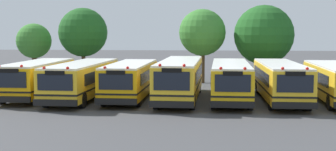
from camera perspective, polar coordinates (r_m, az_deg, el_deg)
The scene contains 12 objects.
ground_plane at distance 30.10m, azimuth 1.53°, elevation -3.05°, with size 160.00×160.00×0.00m, color #424244.
school_bus_0 at distance 32.27m, azimuth -16.15°, elevation -0.26°, with size 2.70×9.31×2.57m.
school_bus_1 at distance 30.83m, azimuth -10.75°, elevation -0.41°, with size 2.73×10.51×2.56m.
school_bus_2 at distance 30.27m, azimuth -4.77°, elevation -0.46°, with size 2.54×9.32×2.54m.
school_bus_3 at distance 29.92m, azimuth 1.55°, elevation -0.30°, with size 2.70×10.91×2.75m.
school_bus_4 at distance 30.00m, azimuth 7.90°, elevation -0.50°, with size 2.63×10.64×2.59m.
school_bus_5 at distance 30.22m, azimuth 13.99°, elevation -0.55°, with size 2.50×10.38×2.61m.
school_bus_6 at distance 31.00m, azimuth 20.42°, elevation -0.67°, with size 2.71×10.02×2.52m.
tree_0 at distance 44.35m, azimuth -16.65°, elevation 4.11°, with size 3.27×3.27×5.29m.
tree_1 at distance 42.05m, azimuth -10.53°, elevation 5.27°, with size 4.46×4.46×6.69m.
tree_2 at distance 39.74m, azimuth 4.22°, elevation 5.55°, with size 4.09×4.09×6.49m.
tree_3 at distance 39.93m, azimuth 11.83°, elevation 4.98°, with size 5.17×5.17×6.82m.
Camera 1 is at (2.02, -29.70, 4.50)m, focal length 48.18 mm.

